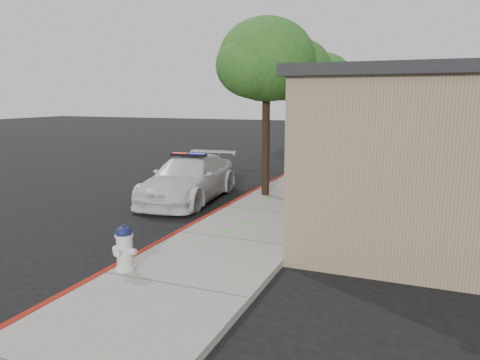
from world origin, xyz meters
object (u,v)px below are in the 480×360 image
clapboard_building (448,136)px  fire_hydrant (124,248)px  police_car (189,178)px  street_tree_far (324,80)px  street_tree_near (267,64)px  street_tree_mid (295,73)px

clapboard_building → fire_hydrant: (-6.28, -11.73, -1.51)m
police_car → street_tree_far: size_ratio=0.96×
police_car → street_tree_near: 4.78m
street_tree_far → police_car: bearing=-103.2°
police_car → street_tree_mid: size_ratio=0.94×
street_tree_near → street_tree_far: 9.27m
street_tree_mid → street_tree_near: bearing=-89.8°
clapboard_building → fire_hydrant: 13.39m
fire_hydrant → street_tree_near: street_tree_near is taller
police_car → street_tree_near: street_tree_near is taller
clapboard_building → street_tree_mid: (-5.99, -0.18, 2.44)m
clapboard_building → street_tree_near: 7.57m
clapboard_building → street_tree_mid: bearing=-178.2°
clapboard_building → street_tree_mid: size_ratio=3.57×
clapboard_building → fire_hydrant: clapboard_building is taller
street_tree_near → clapboard_building: bearing=32.8°
clapboard_building → street_tree_near: bearing=-147.2°
police_car → street_tree_far: 11.36m
street_tree_mid → police_car: bearing=-116.5°
clapboard_building → police_car: size_ratio=3.79×
street_tree_near → street_tree_far: size_ratio=1.06×
clapboard_building → street_tree_near: street_tree_near is taller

